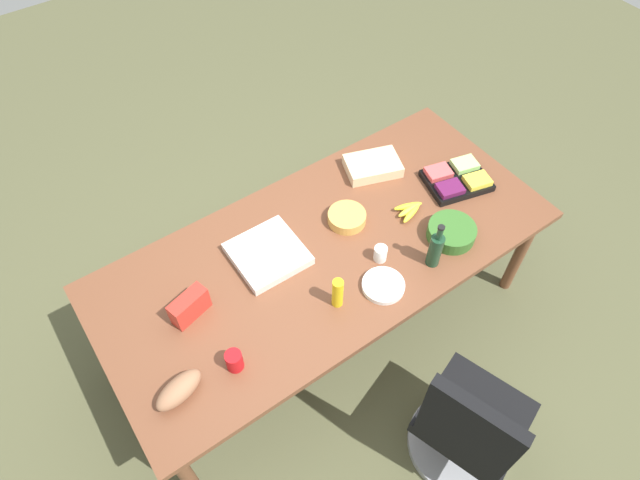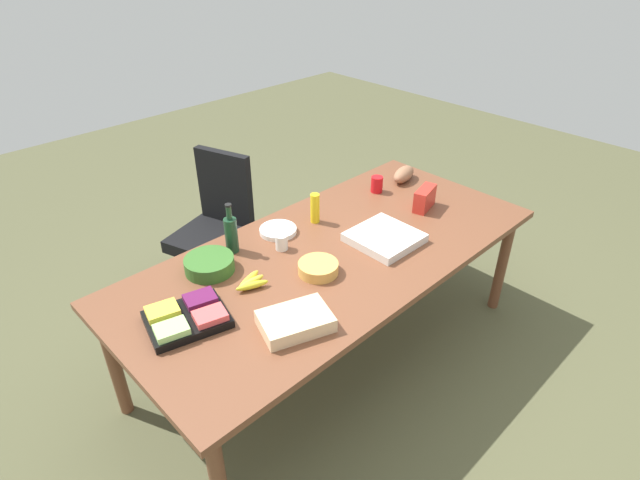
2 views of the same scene
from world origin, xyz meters
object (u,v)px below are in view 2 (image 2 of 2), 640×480
at_px(fruit_platter, 187,317).
at_px(pizza_box, 384,238).
at_px(bread_loaf, 404,174).
at_px(wine_bottle, 231,233).
at_px(paper_plate_stack, 278,230).
at_px(salad_bowl, 209,264).
at_px(mustard_bottle, 315,208).
at_px(chip_bag_red, 425,198).
at_px(paper_cup, 282,242).
at_px(sheet_cake, 295,321).
at_px(conference_table, 333,260).
at_px(banana_bunch, 250,282).
at_px(office_chair, 216,240).
at_px(red_solo_cup, 377,184).
at_px(chip_bowl, 318,268).

relative_size(fruit_platter, pizza_box, 1.16).
relative_size(bread_loaf, wine_bottle, 0.81).
distance_m(paper_plate_stack, salad_bowl, 0.51).
bearing_deg(mustard_bottle, chip_bag_red, -30.28).
xyz_separation_m(paper_plate_stack, paper_cup, (-0.10, -0.15, 0.03)).
bearing_deg(sheet_cake, conference_table, 29.29).
bearing_deg(banana_bunch, office_chair, 66.57).
xyz_separation_m(red_solo_cup, sheet_cake, (-1.31, -0.64, -0.02)).
bearing_deg(conference_table, banana_bunch, 173.03).
xyz_separation_m(paper_cup, wine_bottle, (-0.21, 0.18, 0.07)).
bearing_deg(paper_cup, office_chair, 83.10).
xyz_separation_m(conference_table, bread_loaf, (1.01, 0.29, 0.11)).
bearing_deg(wine_bottle, chip_bowl, -67.82).
relative_size(office_chair, chip_bowl, 4.75).
height_order(fruit_platter, paper_cup, paper_cup).
height_order(conference_table, mustard_bottle, mustard_bottle).
relative_size(office_chair, bread_loaf, 4.23).
xyz_separation_m(fruit_platter, banana_bunch, (0.38, 0.02, -0.01)).
xyz_separation_m(conference_table, banana_bunch, (-0.53, 0.07, 0.09)).
distance_m(conference_table, chip_bag_red, 0.79).
height_order(conference_table, red_solo_cup, red_solo_cup).
bearing_deg(wine_bottle, conference_table, -44.59).
xyz_separation_m(conference_table, office_chair, (-0.09, 1.10, -0.32)).
bearing_deg(office_chair, chip_bowl, -95.68).
xyz_separation_m(salad_bowl, wine_bottle, (0.20, 0.07, 0.08)).
distance_m(red_solo_cup, chip_bag_red, 0.37).
relative_size(chip_bowl, salad_bowl, 0.81).
bearing_deg(chip_bowl, fruit_platter, 168.94).
relative_size(office_chair, paper_cup, 11.27).
bearing_deg(pizza_box, bread_loaf, 31.18).
bearing_deg(bread_loaf, red_solo_cup, 175.39).
bearing_deg(banana_bunch, bread_loaf, 8.36).
bearing_deg(wine_bottle, pizza_box, -37.60).
xyz_separation_m(chip_bowl, sheet_cake, (-0.37, -0.23, 0.00)).
distance_m(conference_table, sheet_cake, 0.67).
bearing_deg(conference_table, pizza_box, -24.98).
relative_size(bread_loaf, banana_bunch, 1.26).
distance_m(chip_bowl, red_solo_cup, 1.03).
bearing_deg(chip_bowl, paper_cup, 87.80).
xyz_separation_m(fruit_platter, bread_loaf, (1.92, 0.24, 0.02)).
bearing_deg(sheet_cake, chip_bowl, 32.23).
bearing_deg(fruit_platter, bread_loaf, 7.20).
xyz_separation_m(fruit_platter, salad_bowl, (0.31, 0.28, 0.01)).
height_order(red_solo_cup, wine_bottle, wine_bottle).
height_order(mustard_bottle, chip_bag_red, mustard_bottle).
relative_size(fruit_platter, chip_bag_red, 2.10).
bearing_deg(chip_bowl, wine_bottle, 112.18).
distance_m(chip_bowl, paper_cup, 0.31).
height_order(fruit_platter, mustard_bottle, mustard_bottle).
height_order(paper_plate_stack, salad_bowl, salad_bowl).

